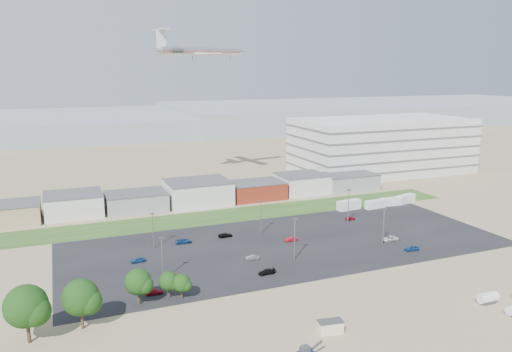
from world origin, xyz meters
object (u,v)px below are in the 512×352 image
parked_car_2 (412,248)px  parked_car_8 (350,218)px  parked_car_6 (225,235)px  parked_car_7 (291,239)px  parked_car_0 (390,239)px  parked_car_4 (252,257)px  box_trailer_a (349,205)px  parked_car_9 (183,241)px  parked_car_5 (138,260)px  storage_tank_nw (488,297)px  parked_car_3 (267,272)px  portable_shed (330,327)px  airliner (201,51)px  parked_car_10 (154,292)px  tree_far_left (26,311)px

parked_car_2 → parked_car_8: (0.12, 29.93, -0.09)m
parked_car_6 → parked_car_7: (15.90, -10.17, -0.00)m
parked_car_0 → parked_car_4: parked_car_0 is taller
box_trailer_a → parked_car_9: (-61.01, -12.28, -1.00)m
parked_car_0 → parked_car_4: size_ratio=1.30×
parked_car_0 → parked_car_5: size_ratio=1.30×
storage_tank_nw → parked_car_5: bearing=141.8°
box_trailer_a → parked_car_5: size_ratio=2.45×
parked_car_3 → parked_car_7: (15.41, 18.76, 0.01)m
parked_car_3 → parked_car_9: size_ratio=0.91×
portable_shed → parked_car_6: bearing=99.5°
portable_shed → parked_car_9: (-13.07, 57.21, -0.55)m
box_trailer_a → airliner: bearing=113.6°
airliner → parked_car_7: size_ratio=11.70×
portable_shed → parked_car_10: (-26.60, 27.99, -0.61)m
airliner → parked_car_7: bearing=-99.9°
parked_car_4 → parked_car_10: bearing=-63.6°
box_trailer_a → parked_car_6: bearing=-173.0°
parked_car_0 → parked_car_6: (-41.77, 20.28, -0.04)m
airliner → parked_car_0: bearing=-84.3°
parked_car_2 → parked_car_3: size_ratio=0.95×
portable_shed → parked_car_4: size_ratio=1.31×
storage_tank_nw → parked_car_5: 79.97m
airliner → parked_car_4: bearing=-109.6°
parked_car_0 → parked_car_8: parked_car_0 is taller
parked_car_2 → parked_car_5: size_ratio=1.09×
storage_tank_nw → airliner: bearing=99.7°
portable_shed → airliner: airliner is taller
box_trailer_a → parked_car_6: 49.98m
parked_car_4 → parked_car_9: 22.70m
parked_car_2 → parked_car_8: 29.93m
parked_car_9 → parked_car_10: size_ratio=1.16×
parked_car_4 → parked_car_10: 28.84m
parked_car_7 → parked_car_10: parked_car_7 is taller
box_trailer_a → storage_tank_nw: bearing=-106.1°
parked_car_10 → parked_car_7: bearing=-65.3°
airliner → box_trailer_a: bearing=-70.9°
parked_car_10 → portable_shed: bearing=-136.9°
tree_far_left → storage_tank_nw: bearing=-12.2°
parked_car_7 → parked_car_10: (-41.86, -19.63, -0.04)m
box_trailer_a → tree_far_left: bearing=-158.4°
portable_shed → parked_car_8: (41.70, 58.76, -0.60)m
parked_car_2 → parked_car_7: parked_car_2 is taller
tree_far_left → parked_car_4: 55.48m
storage_tank_nw → parked_car_7: storage_tank_nw is taller
tree_far_left → parked_car_7: tree_far_left is taller
storage_tank_nw → parked_car_4: storage_tank_nw is taller
storage_tank_nw → parked_car_2: storage_tank_nw is taller
parked_car_0 → parked_car_3: bearing=-77.8°
parked_car_8 → parked_car_0: bearing=173.5°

